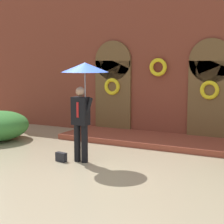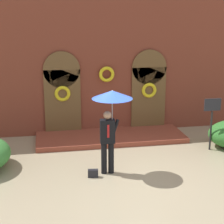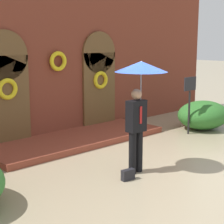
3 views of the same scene
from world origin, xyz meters
TOP-DOWN VIEW (x-y plane):
  - ground_plane at (0.00, 0.00)m, footprint 80.00×80.00m
  - building_facade at (-0.00, 4.15)m, footprint 14.00×2.30m
  - person_with_umbrella at (-0.50, 0.27)m, footprint 1.10×1.10m
  - handbag at (-1.03, 0.07)m, footprint 0.29×0.16m
  - sign_post at (3.01, 1.46)m, footprint 0.56×0.06m

SIDE VIEW (x-z plane):
  - ground_plane at x=0.00m, z-range 0.00..0.00m
  - handbag at x=-1.03m, z-range 0.00..0.22m
  - sign_post at x=3.01m, z-range 0.30..2.02m
  - person_with_umbrella at x=-0.50m, z-range 0.73..3.09m
  - building_facade at x=0.00m, z-range -0.12..5.48m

